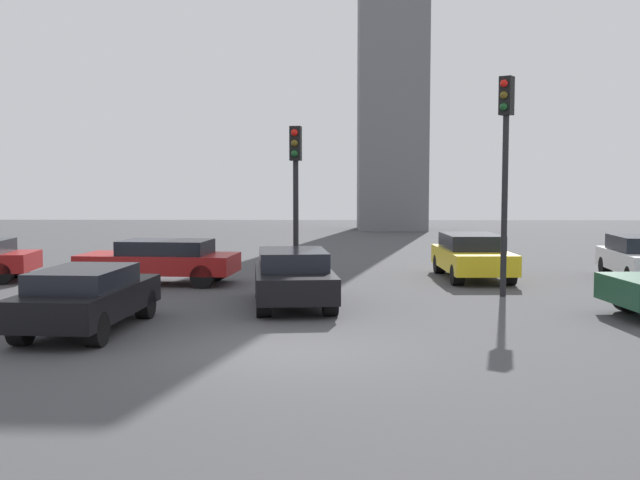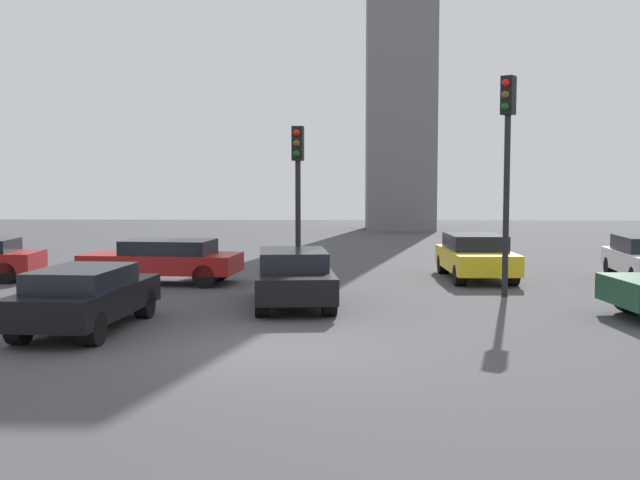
{
  "view_description": "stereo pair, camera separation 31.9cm",
  "coord_description": "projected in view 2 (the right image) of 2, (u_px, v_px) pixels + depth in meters",
  "views": [
    {
      "loc": [
        0.96,
        -13.16,
        3.02
      ],
      "look_at": [
        0.63,
        5.07,
        1.62
      ],
      "focal_mm": 41.93,
      "sensor_mm": 36.0,
      "label": 1
    },
    {
      "loc": [
        1.28,
        -13.16,
        3.02
      ],
      "look_at": [
        0.63,
        5.07,
        1.62
      ],
      "focal_mm": 41.93,
      "sensor_mm": 36.0,
      "label": 2
    }
  ],
  "objects": [
    {
      "name": "skyline_tower",
      "position": [
        401.0,
        13.0,
        47.18
      ],
      "size": [
        4.31,
        4.31,
        27.4
      ],
      "primitive_type": "cube",
      "color": "slate",
      "rests_on": "ground_plane"
    },
    {
      "name": "car_2",
      "position": [
        475.0,
        256.0,
        23.39
      ],
      "size": [
        2.03,
        4.38,
        1.4
      ],
      "rotation": [
        0.0,
        0.0,
        -1.53
      ],
      "color": "yellow",
      "rests_on": "ground_plane"
    },
    {
      "name": "car_5",
      "position": [
        164.0,
        260.0,
        22.4
      ],
      "size": [
        4.77,
        2.36,
        1.31
      ],
      "rotation": [
        0.0,
        0.0,
        3.04
      ],
      "color": "maroon",
      "rests_on": "ground_plane"
    },
    {
      "name": "ground_plane",
      "position": [
        275.0,
        351.0,
        13.39
      ],
      "size": [
        94.74,
        94.74,
        0.0
      ],
      "primitive_type": "plane",
      "color": "#424244"
    },
    {
      "name": "car_3",
      "position": [
        86.0,
        296.0,
        15.23
      ],
      "size": [
        2.01,
        4.36,
        1.31
      ],
      "rotation": [
        0.0,
        0.0,
        1.51
      ],
      "color": "black",
      "rests_on": "ground_plane"
    },
    {
      "name": "traffic_light_1",
      "position": [
        298.0,
        174.0,
        21.82
      ],
      "size": [
        0.36,
        0.48,
        4.66
      ],
      "rotation": [
        0.0,
        0.0,
        -1.7
      ],
      "color": "black",
      "rests_on": "ground_plane"
    },
    {
      "name": "car_0",
      "position": [
        293.0,
        276.0,
        18.31
      ],
      "size": [
        2.29,
        4.39,
        1.36
      ],
      "rotation": [
        0.0,
        0.0,
        -1.46
      ],
      "color": "black",
      "rests_on": "ground_plane"
    },
    {
      "name": "traffic_light_0",
      "position": [
        507.0,
        145.0,
        19.47
      ],
      "size": [
        0.44,
        0.49,
        5.78
      ],
      "rotation": [
        0.0,
        0.0,
        -2.16
      ],
      "color": "black",
      "rests_on": "ground_plane"
    }
  ]
}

